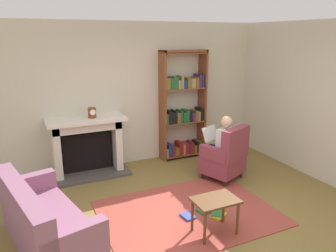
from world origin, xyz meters
TOP-DOWN VIEW (x-y plane):
  - ground at (0.00, 0.00)m, footprint 14.00×14.00m
  - back_wall at (0.00, 2.55)m, footprint 5.60×0.10m
  - side_wall_right at (2.65, 1.25)m, footprint 0.10×5.20m
  - area_rug at (0.00, 0.30)m, footprint 2.40×1.80m
  - fireplace at (-1.00, 2.30)m, footprint 1.38×0.64m
  - mantel_clock at (-0.89, 2.20)m, footprint 0.14×0.14m
  - bookshelf at (0.95, 2.33)m, footprint 0.93×0.32m
  - armchair_reading at (1.12, 1.03)m, footprint 0.83×0.82m
  - seated_reader at (1.08, 1.14)m, footprint 0.50×0.59m
  - sofa_floral at (-1.90, 0.33)m, footprint 1.09×1.82m
  - side_table at (0.07, -0.26)m, footprint 0.56×0.39m
  - scattered_books at (0.24, 0.13)m, footprint 0.63×0.43m

SIDE VIEW (x-z plane):
  - ground at x=0.00m, z-range 0.00..0.00m
  - area_rug at x=0.00m, z-range 0.00..0.01m
  - scattered_books at x=0.24m, z-range 0.01..0.05m
  - sofa_floral at x=-1.90m, z-range -0.10..0.75m
  - side_table at x=0.07m, z-range 0.16..0.65m
  - armchair_reading at x=1.12m, z-range -0.06..0.91m
  - fireplace at x=-1.00m, z-range 0.03..1.10m
  - seated_reader at x=1.08m, z-range 0.05..1.19m
  - bookshelf at x=0.95m, z-range -0.07..2.11m
  - mantel_clock at x=-0.89m, z-range 1.06..1.24m
  - back_wall at x=0.00m, z-range 0.00..2.70m
  - side_wall_right at x=2.65m, z-range 0.00..2.70m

